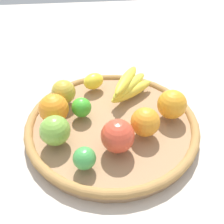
# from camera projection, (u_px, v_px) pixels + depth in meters

# --- Properties ---
(ground_plane) EXTENTS (2.40, 2.40, 0.00)m
(ground_plane) POSITION_uv_depth(u_px,v_px,m) (112.00, 128.00, 0.65)
(ground_plane) COLOR #C0B3A5
(ground_plane) RESTS_ON ground
(basket) EXTENTS (0.45, 0.45, 0.04)m
(basket) POSITION_uv_depth(u_px,v_px,m) (112.00, 123.00, 0.64)
(basket) COLOR #9D7653
(basket) RESTS_ON ground_plane
(apple_2) EXTENTS (0.07, 0.07, 0.07)m
(apple_2) POSITION_uv_depth(u_px,v_px,m) (64.00, 92.00, 0.66)
(apple_2) COLOR gold
(apple_2) RESTS_ON basket
(apple_0) EXTENTS (0.10, 0.10, 0.07)m
(apple_0) POSITION_uv_depth(u_px,v_px,m) (55.00, 131.00, 0.54)
(apple_0) COLOR #78AD3F
(apple_0) RESTS_ON basket
(banana_bunch) EXTENTS (0.15, 0.15, 0.06)m
(banana_bunch) POSITION_uv_depth(u_px,v_px,m) (129.00, 86.00, 0.69)
(banana_bunch) COLOR yellow
(banana_bunch) RESTS_ON basket
(lime_0) EXTENTS (0.07, 0.07, 0.05)m
(lime_0) POSITION_uv_depth(u_px,v_px,m) (81.00, 107.00, 0.62)
(lime_0) COLOR green
(lime_0) RESTS_ON basket
(apple_1) EXTENTS (0.11, 0.11, 0.08)m
(apple_1) POSITION_uv_depth(u_px,v_px,m) (116.00, 136.00, 0.52)
(apple_1) COLOR #D2452E
(apple_1) RESTS_ON basket
(orange_0) EXTENTS (0.11, 0.11, 0.08)m
(orange_0) POSITION_uv_depth(u_px,v_px,m) (172.00, 104.00, 0.61)
(orange_0) COLOR orange
(orange_0) RESTS_ON basket
(orange_1) EXTENTS (0.08, 0.08, 0.07)m
(orange_1) POSITION_uv_depth(u_px,v_px,m) (54.00, 109.00, 0.60)
(orange_1) COLOR orange
(orange_1) RESTS_ON basket
(lemon_0) EXTENTS (0.08, 0.07, 0.05)m
(lemon_0) POSITION_uv_depth(u_px,v_px,m) (94.00, 81.00, 0.72)
(lemon_0) COLOR yellow
(lemon_0) RESTS_ON basket
(lime_1) EXTENTS (0.05, 0.05, 0.05)m
(lime_1) POSITION_uv_depth(u_px,v_px,m) (84.00, 158.00, 0.49)
(lime_1) COLOR green
(lime_1) RESTS_ON basket
(orange_2) EXTENTS (0.10, 0.10, 0.07)m
(orange_2) POSITION_uv_depth(u_px,v_px,m) (145.00, 122.00, 0.56)
(orange_2) COLOR orange
(orange_2) RESTS_ON basket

